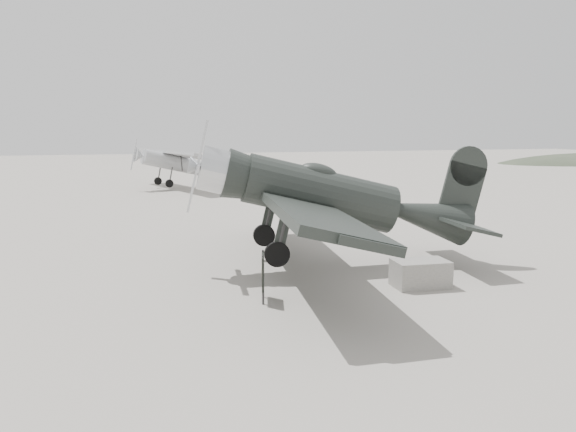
# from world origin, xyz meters

# --- Properties ---
(ground) EXTENTS (160.00, 160.00, 0.00)m
(ground) POSITION_xyz_m (0.00, 0.00, 0.00)
(ground) COLOR gray
(ground) RESTS_ON ground
(lowwing_monoplane) EXTENTS (8.77, 12.26, 3.94)m
(lowwing_monoplane) POSITION_xyz_m (0.24, 0.59, 2.08)
(lowwing_monoplane) COLOR black
(lowwing_monoplane) RESTS_ON ground
(highwing_monoplane) EXTENTS (7.57, 10.52, 2.99)m
(highwing_monoplane) POSITION_xyz_m (-1.54, 24.73, 1.87)
(highwing_monoplane) COLOR gray
(highwing_monoplane) RESTS_ON ground
(equipment_block) EXTENTS (1.47, 0.99, 0.70)m
(equipment_block) POSITION_xyz_m (1.68, -2.00, 0.35)
(equipment_block) COLOR slate
(equipment_block) RESTS_ON ground
(sign_board) EXTENTS (0.26, 0.81, 1.18)m
(sign_board) POSITION_xyz_m (-2.56, -2.00, 0.71)
(sign_board) COLOR #333333
(sign_board) RESTS_ON ground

